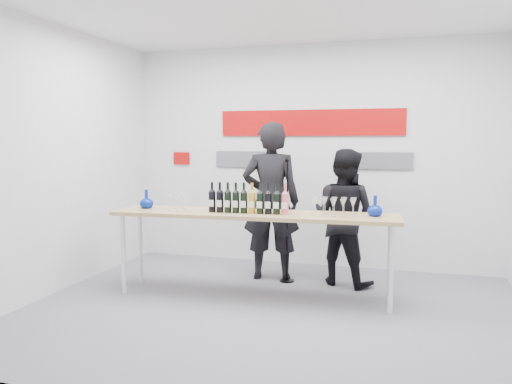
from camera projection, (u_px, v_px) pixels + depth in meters
ground at (272, 311)px, 5.04m from camera, size 5.00×5.00×0.00m
back_wall at (310, 156)px, 6.79m from camera, size 5.00×0.04×3.00m
signage at (306, 133)px, 6.75m from camera, size 3.38×0.02×0.79m
tasting_table at (253, 219)px, 5.42m from camera, size 3.15×0.79×0.94m
wine_bottles at (248, 198)px, 5.35m from camera, size 0.89×0.12×0.33m
decanter_left at (146, 199)px, 5.75m from camera, size 0.16×0.16×0.21m
decanter_right at (375, 206)px, 5.15m from camera, size 0.16×0.16×0.21m
glasses_left at (179, 202)px, 5.59m from camera, size 0.27×0.23×0.18m
glasses_right at (334, 207)px, 5.20m from camera, size 0.47×0.25×0.18m
presenter_left at (271, 201)px, 6.13m from camera, size 0.78×0.59×1.94m
presenter_right at (344, 217)px, 5.92m from camera, size 0.94×0.84×1.62m
mic_stand at (287, 245)px, 6.04m from camera, size 0.18×0.18×1.51m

